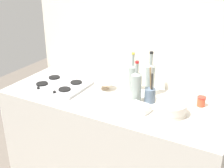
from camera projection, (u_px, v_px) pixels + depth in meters
The scene contains 11 objects.
counter_block at pixel (112, 145), 2.48m from camera, with size 1.80×0.70×0.90m, color beige.
backsplash_panel at pixel (133, 57), 2.51m from camera, with size 1.90×0.06×2.27m, color beige.
stovetop_hob at pixel (59, 85), 2.50m from camera, with size 0.48×0.37×0.04m.
plate_stack at pixel (171, 108), 2.04m from camera, with size 0.22×0.22×0.09m.
wine_bottle_leftmost at pixel (133, 77), 2.38m from camera, with size 0.07×0.07×0.33m.
wine_bottle_mid_left at pixel (136, 87), 2.18m from camera, with size 0.08×0.08×0.33m.
wine_bottle_mid_right at pixel (150, 79), 2.29m from camera, with size 0.07×0.07×0.36m.
mixing_bowl at pixel (106, 85), 2.44m from camera, with size 0.14×0.14×0.06m.
butter_dish at pixel (140, 108), 2.09m from camera, with size 0.14×0.10×0.05m, color white.
utensil_crock at pixel (150, 94), 2.20m from camera, with size 0.08×0.08×0.29m.
condiment_jar_front at pixel (201, 101), 2.16m from camera, with size 0.06×0.06×0.08m.
Camera 1 is at (0.99, -1.81, 1.91)m, focal length 46.37 mm.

